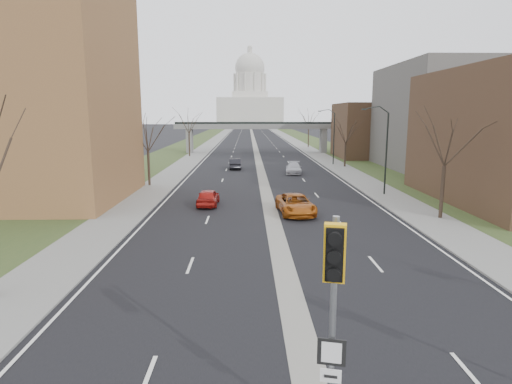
{
  "coord_description": "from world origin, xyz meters",
  "views": [
    {
      "loc": [
        -1.9,
        -9.89,
        7.99
      ],
      "look_at": [
        -1.46,
        12.15,
        3.98
      ],
      "focal_mm": 30.0,
      "sensor_mm": 36.0,
      "label": 1
    }
  ],
  "objects_px": {
    "car_left_near": "(208,197)",
    "car_right_mid": "(294,168)",
    "car_left_far": "(235,164)",
    "car_right_near": "(296,204)",
    "signal_pole_median": "(333,296)"
  },
  "relations": [
    {
      "from": "car_left_near",
      "to": "car_right_mid",
      "type": "distance_m",
      "value": 22.95
    },
    {
      "from": "car_left_far",
      "to": "car_right_near",
      "type": "height_order",
      "value": "car_right_near"
    },
    {
      "from": "car_right_mid",
      "to": "signal_pole_median",
      "type": "bearing_deg",
      "value": -89.67
    },
    {
      "from": "car_right_near",
      "to": "car_right_mid",
      "type": "bearing_deg",
      "value": 79.02
    },
    {
      "from": "car_left_near",
      "to": "car_right_near",
      "type": "height_order",
      "value": "car_right_near"
    },
    {
      "from": "signal_pole_median",
      "to": "car_right_near",
      "type": "xyz_separation_m",
      "value": [
        2.0,
        25.07,
        -3.22
      ]
    },
    {
      "from": "signal_pole_median",
      "to": "car_left_near",
      "type": "relative_size",
      "value": 1.31
    },
    {
      "from": "car_left_near",
      "to": "car_right_mid",
      "type": "xyz_separation_m",
      "value": [
        9.83,
        20.74,
        -0.0
      ]
    },
    {
      "from": "car_left_near",
      "to": "car_right_near",
      "type": "bearing_deg",
      "value": 157.39
    },
    {
      "from": "signal_pole_median",
      "to": "car_left_far",
      "type": "distance_m",
      "value": 54.48
    },
    {
      "from": "signal_pole_median",
      "to": "car_left_near",
      "type": "height_order",
      "value": "signal_pole_median"
    },
    {
      "from": "signal_pole_median",
      "to": "car_right_near",
      "type": "relative_size",
      "value": 1.01
    },
    {
      "from": "signal_pole_median",
      "to": "car_left_far",
      "type": "height_order",
      "value": "signal_pole_median"
    },
    {
      "from": "car_left_far",
      "to": "car_right_mid",
      "type": "xyz_separation_m",
      "value": [
        8.21,
        -5.1,
        -0.02
      ]
    },
    {
      "from": "signal_pole_median",
      "to": "car_right_mid",
      "type": "xyz_separation_m",
      "value": [
        4.41,
        49.15,
        -3.27
      ]
    }
  ]
}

